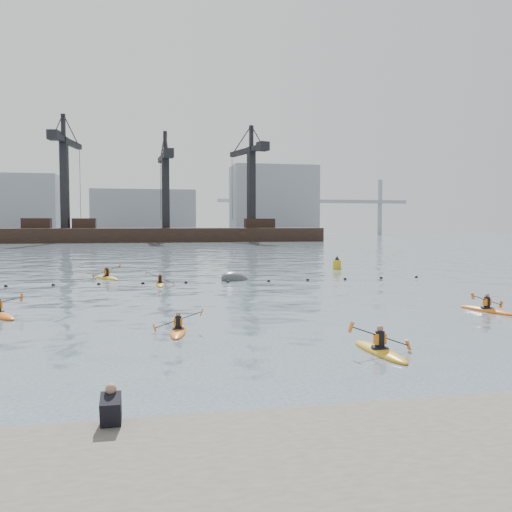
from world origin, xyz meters
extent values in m
plane|color=#374550|center=(0.00, 0.00, 0.00)|extent=(400.00, 400.00, 0.00)
cube|color=#4C443D|center=(0.00, -9.00, 0.00)|extent=(18.00, 7.00, 1.00)
cube|color=black|center=(-5.50, -5.80, 0.78)|extent=(0.38, 0.60, 0.67)
cube|color=black|center=(-5.50, -5.58, 0.62)|extent=(0.34, 0.40, 0.24)
sphere|color=#8C6651|center=(-5.50, -5.70, 1.16)|extent=(0.21, 0.21, 0.21)
sphere|color=black|center=(-14.00, 22.66, 0.03)|extent=(0.24, 0.24, 0.24)
sphere|color=black|center=(-11.00, 22.75, 0.03)|extent=(0.24, 0.24, 0.24)
sphere|color=black|center=(-8.00, 22.72, 0.03)|extent=(0.24, 0.24, 0.24)
sphere|color=black|center=(-5.00, 22.58, 0.03)|extent=(0.24, 0.24, 0.24)
sphere|color=black|center=(-2.00, 22.41, 0.03)|extent=(0.24, 0.24, 0.24)
sphere|color=black|center=(1.00, 22.28, 0.03)|extent=(0.24, 0.24, 0.24)
sphere|color=black|center=(4.00, 22.25, 0.03)|extent=(0.24, 0.24, 0.24)
sphere|color=black|center=(7.00, 22.34, 0.03)|extent=(0.24, 0.24, 0.24)
sphere|color=black|center=(10.00, 22.50, 0.03)|extent=(0.24, 0.24, 0.24)
sphere|color=black|center=(13.00, 22.66, 0.03)|extent=(0.24, 0.24, 0.24)
sphere|color=black|center=(16.00, 22.75, 0.03)|extent=(0.24, 0.24, 0.24)
cube|color=black|center=(0.00, 110.00, 0.85)|extent=(72.00, 12.00, 4.50)
cube|color=black|center=(-28.00, 110.00, 4.20)|extent=(6.00, 3.00, 2.20)
cube|color=black|center=(-18.00, 110.00, 4.20)|extent=(5.00, 3.00, 2.20)
cube|color=black|center=(22.00, 110.00, 4.20)|extent=(7.00, 3.00, 2.20)
cube|color=black|center=(-22.00, 110.00, 13.10)|extent=(1.85, 1.85, 20.00)
cube|color=black|center=(-21.53, 112.66, 22.50)|extent=(4.31, 17.93, 1.20)
cube|color=black|center=(-23.09, 103.80, 22.50)|extent=(2.62, 2.94, 2.00)
cube|color=black|center=(-22.00, 110.00, 25.60)|extent=(0.93, 0.93, 5.00)
cube|color=black|center=(0.00, 110.00, 11.60)|extent=(1.73, 1.73, 17.00)
cube|color=black|center=(-0.20, 112.24, 19.50)|extent=(2.50, 15.05, 1.20)
cube|color=black|center=(0.46, 104.77, 19.50)|extent=(2.42, 2.78, 2.00)
cube|color=black|center=(0.00, 110.00, 22.60)|extent=(0.87, 0.87, 5.00)
cube|color=black|center=(20.00, 110.00, 12.60)|extent=(1.96, 1.96, 19.00)
cube|color=black|center=(19.34, 112.46, 21.50)|extent=(5.56, 16.73, 1.20)
cube|color=black|center=(21.54, 104.25, 21.50)|extent=(2.80, 3.08, 2.00)
cube|color=black|center=(20.00, 110.00, 24.60)|extent=(0.98, 0.98, 5.00)
cube|color=gray|center=(-40.00, 150.00, 9.00)|extent=(22.00, 14.00, 18.00)
cube|color=gray|center=(-5.00, 150.00, 7.00)|extent=(30.00, 14.00, 14.00)
cube|color=gray|center=(35.00, 150.00, 11.00)|extent=(26.00, 14.00, 22.00)
cube|color=gray|center=(55.00, 170.00, 12.00)|extent=(70.00, 2.00, 1.20)
cylinder|color=gray|center=(30.00, 170.00, 10.00)|extent=(1.60, 1.60, 20.00)
cylinder|color=gray|center=(80.00, 170.00, 10.00)|extent=(1.60, 1.60, 20.00)
ellipsoid|color=orange|center=(-3.60, 5.07, 0.04)|extent=(0.93, 2.94, 0.29)
cylinder|color=black|center=(-3.60, 5.07, 0.15)|extent=(0.60, 0.60, 0.05)
cylinder|color=black|center=(-3.60, 5.07, 0.41)|extent=(0.27, 0.27, 0.47)
cube|color=orange|center=(-3.60, 5.07, 0.42)|extent=(0.35, 0.24, 0.31)
sphere|color=#8C6651|center=(-3.60, 5.07, 0.72)|extent=(0.19, 0.19, 0.19)
cylinder|color=black|center=(-3.60, 5.07, 0.50)|extent=(1.88, 0.27, 0.67)
cube|color=#D85914|center=(-4.51, 5.18, 0.20)|extent=(0.16, 0.14, 0.30)
cube|color=#D85914|center=(-2.68, 4.95, 0.79)|extent=(0.16, 0.14, 0.30)
ellipsoid|color=gold|center=(2.70, 0.32, 0.04)|extent=(0.92, 3.34, 0.33)
cylinder|color=black|center=(2.70, 0.32, 0.17)|extent=(0.67, 0.67, 0.06)
cylinder|color=black|center=(2.70, 0.32, 0.46)|extent=(0.31, 0.31, 0.54)
cube|color=orange|center=(2.70, 0.32, 0.48)|extent=(0.39, 0.26, 0.35)
sphere|color=#8C6651|center=(2.70, 0.32, 0.82)|extent=(0.22, 0.22, 0.22)
cylinder|color=black|center=(2.70, 0.32, 0.57)|extent=(2.14, 0.21, 0.80)
cube|color=#D85914|center=(1.65, 0.24, 0.92)|extent=(0.18, 0.16, 0.35)
cube|color=#D85914|center=(3.75, 0.41, 0.21)|extent=(0.18, 0.16, 0.35)
cube|color=#D85914|center=(-10.60, 11.15, 0.75)|extent=(0.17, 0.19, 0.38)
ellipsoid|color=gold|center=(-3.83, 21.62, 0.04)|extent=(0.58, 2.90, 0.29)
cylinder|color=black|center=(-3.83, 21.62, 0.15)|extent=(0.54, 0.54, 0.05)
cylinder|color=black|center=(-3.83, 21.62, 0.41)|extent=(0.27, 0.27, 0.47)
cube|color=orange|center=(-3.83, 21.62, 0.43)|extent=(0.33, 0.20, 0.31)
sphere|color=#8C6651|center=(-3.83, 21.62, 0.72)|extent=(0.19, 0.19, 0.19)
cylinder|color=black|center=(-3.83, 21.62, 0.50)|extent=(1.83, 0.04, 0.85)
cube|color=#D85914|center=(-4.76, 21.62, 0.88)|extent=(0.17, 0.13, 0.30)
cube|color=#D85914|center=(-2.91, 21.61, 0.12)|extent=(0.17, 0.13, 0.30)
ellipsoid|color=orange|center=(11.37, 7.15, 0.04)|extent=(1.45, 3.19, 0.31)
cylinder|color=black|center=(11.37, 7.15, 0.17)|extent=(0.73, 0.73, 0.06)
cylinder|color=black|center=(11.37, 7.15, 0.44)|extent=(0.29, 0.29, 0.51)
cube|color=orange|center=(11.37, 7.15, 0.46)|extent=(0.40, 0.30, 0.33)
sphere|color=#8C6651|center=(11.37, 7.15, 0.78)|extent=(0.21, 0.21, 0.21)
cylinder|color=black|center=(11.37, 7.15, 0.54)|extent=(2.01, 0.60, 0.63)
cube|color=#D85914|center=(12.34, 7.42, 0.26)|extent=(0.17, 0.17, 0.33)
cube|color=#D85914|center=(10.41, 6.88, 0.82)|extent=(0.17, 0.17, 0.33)
ellipsoid|color=yellow|center=(-7.73, 26.88, 0.04)|extent=(2.31, 3.35, 0.35)
cylinder|color=black|center=(-7.73, 26.88, 0.18)|extent=(0.89, 0.89, 0.06)
cylinder|color=black|center=(-7.73, 26.88, 0.49)|extent=(0.32, 0.32, 0.56)
cube|color=orange|center=(-7.73, 26.88, 0.51)|extent=(0.46, 0.40, 0.37)
sphere|color=#8C6651|center=(-7.73, 26.88, 0.87)|extent=(0.23, 0.23, 0.23)
cylinder|color=black|center=(-7.73, 26.88, 0.60)|extent=(2.02, 1.17, 0.68)
cube|color=#D85914|center=(-8.69, 26.34, 0.30)|extent=(0.21, 0.21, 0.37)
cube|color=#D85914|center=(-6.77, 27.42, 0.89)|extent=(0.21, 0.21, 0.37)
ellipsoid|color=#3D3F42|center=(1.79, 23.81, 0.00)|extent=(3.00, 2.44, 1.70)
cylinder|color=gold|center=(12.63, 31.44, 0.33)|extent=(0.77, 0.77, 0.99)
cone|color=black|center=(12.63, 31.44, 1.04)|extent=(0.48, 0.48, 0.38)
camera|label=1|loc=(-4.84, -16.06, 4.29)|focal=38.00mm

